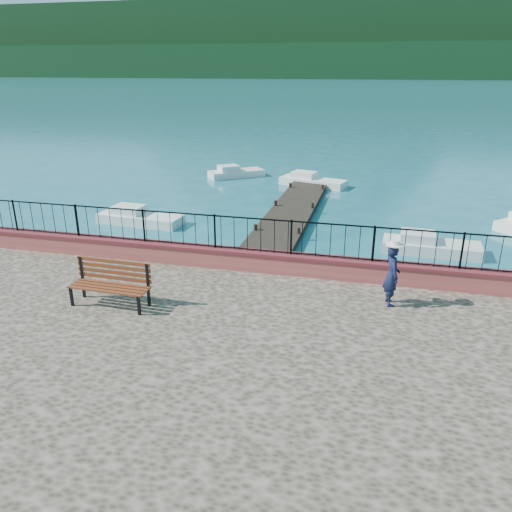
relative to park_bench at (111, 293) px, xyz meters
The scene contains 13 objects.
ground 4.49m from the park_bench, ahead, with size 2000.00×2000.00×0.00m, color #19596B.
parapet 5.14m from the park_bench, 35.83° to the left, with size 28.00×0.46×0.58m, color #B55541.
railing 5.19m from the park_bench, 35.83° to the left, with size 27.00×0.05×0.95m, color black.
dock 11.60m from the park_bench, 79.14° to the left, with size 2.00×16.00×0.30m, color #2D231C.
far_forest 299.43m from the park_bench, 89.20° to the left, with size 900.00×60.00×18.00m, color black.
foothills 359.92m from the park_bench, 89.34° to the left, with size 900.00×120.00×44.00m, color black.
park_bench is the anchor object (origin of this frame).
person 6.80m from the park_bench, 14.56° to the left, with size 0.56×0.37×1.53m, color black.
hat 6.90m from the park_bench, 14.56° to the left, with size 0.44×0.44×0.12m, color silver.
boat_0 10.80m from the park_bench, 113.09° to the left, with size 3.85×1.30×0.80m, color silver.
boat_1 12.32m from the park_bench, 47.99° to the left, with size 3.58×1.30×0.80m, color silver.
boat_3 20.86m from the park_bench, 97.81° to the left, with size 3.48×1.30×0.80m, color silver.
boat_4 19.50m from the park_bench, 83.31° to the left, with size 3.90×1.30×0.80m, color white.
Camera 1 is at (1.90, -9.07, 6.66)m, focal length 35.00 mm.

